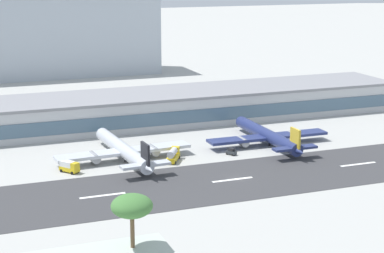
{
  "coord_description": "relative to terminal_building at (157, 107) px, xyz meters",
  "views": [
    {
      "loc": [
        -74.3,
        -160.17,
        58.03
      ],
      "look_at": [
        -0.23,
        34.34,
        7.1
      ],
      "focal_mm": 62.56,
      "sensor_mm": 36.0,
      "label": 1
    }
  ],
  "objects": [
    {
      "name": "airliner_black_tail_gate_0",
      "position": [
        -24.92,
        -45.0,
        -2.58
      ],
      "size": [
        42.11,
        47.24,
        9.86
      ],
      "rotation": [
        0.0,
        0.0,
        1.64
      ],
      "color": "silver",
      "rests_on": "ground_plane"
    },
    {
      "name": "ground_plane",
      "position": [
        -0.5,
        -72.52,
        -5.71
      ],
      "size": [
        1400.0,
        1400.0,
        0.0
      ],
      "primitive_type": "plane",
      "color": "#A8A8A3"
    },
    {
      "name": "runway_centreline_dash_5",
      "position": [
        38.8,
        -72.89,
        -5.63
      ],
      "size": [
        12.0,
        1.2,
        0.01
      ],
      "primitive_type": "cube",
      "color": "white",
      "rests_on": "runway_strip"
    },
    {
      "name": "airliner_gold_tail_gate_1",
      "position": [
        23.91,
        -44.56,
        -2.67
      ],
      "size": [
        41.53,
        45.82,
        9.57
      ],
      "rotation": [
        0.0,
        0.0,
        1.57
      ],
      "color": "navy",
      "rests_on": "ground_plane"
    },
    {
      "name": "runway_centreline_dash_3",
      "position": [
        -38.51,
        -72.89,
        -5.63
      ],
      "size": [
        12.0,
        1.2,
        0.01
      ],
      "primitive_type": "cube",
      "color": "white",
      "rests_on": "runway_strip"
    },
    {
      "name": "terminal_building",
      "position": [
        0.0,
        0.0,
        0.0
      ],
      "size": [
        192.45,
        30.1,
        11.42
      ],
      "color": "#B7BABC",
      "rests_on": "ground_plane"
    },
    {
      "name": "runway_strip",
      "position": [
        -0.5,
        -72.89,
        -5.67
      ],
      "size": [
        800.0,
        33.43,
        0.08
      ],
      "primitive_type": "cube",
      "color": "#38383A",
      "rests_on": "ground_plane"
    },
    {
      "name": "service_box_truck_2",
      "position": [
        -42.69,
        -50.16,
        -3.93
      ],
      "size": [
        5.46,
        6.27,
        3.25
      ],
      "rotation": [
        0.0,
        0.0,
        5.34
      ],
      "color": "gold",
      "rests_on": "ground_plane"
    },
    {
      "name": "service_baggage_tug_0",
      "position": [
        7.82,
        -50.13,
        -4.67
      ],
      "size": [
        2.99,
        3.58,
        2.2
      ],
      "rotation": [
        0.0,
        0.0,
        5.2
      ],
      "color": "#2D3338",
      "rests_on": "ground_plane"
    },
    {
      "name": "distant_hotel_block",
      "position": [
        -36.25,
        122.99,
        16.44
      ],
      "size": [
        146.18,
        32.88,
        44.3
      ],
      "primitive_type": "cube",
      "color": "#A8B2BC",
      "rests_on": "ground_plane"
    },
    {
      "name": "service_fuel_truck_1",
      "position": [
        -11.36,
        -50.13,
        -3.69
      ],
      "size": [
        6.64,
        8.61,
        3.95
      ],
      "rotation": [
        0.0,
        0.0,
        1.02
      ],
      "color": "gold",
      "rests_on": "ground_plane"
    },
    {
      "name": "palm_tree_0",
      "position": [
        -44.71,
        -123.36,
        9.72
      ],
      "size": [
        7.6,
        7.6,
        17.82
      ],
      "color": "brown",
      "rests_on": "ground_plane"
    },
    {
      "name": "runway_centreline_dash_4",
      "position": [
        -2.01,
        -72.89,
        -5.63
      ],
      "size": [
        12.0,
        1.2,
        0.01
      ],
      "primitive_type": "cube",
      "color": "white",
      "rests_on": "runway_strip"
    }
  ]
}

